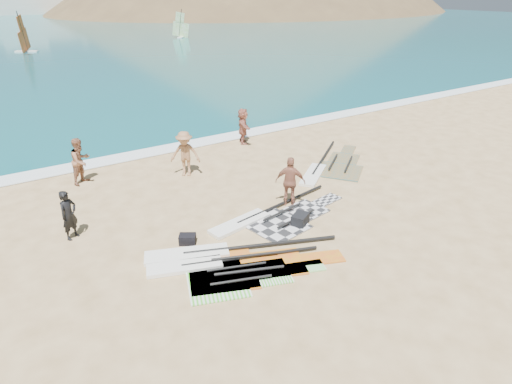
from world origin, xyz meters
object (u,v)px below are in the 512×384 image
gear_bag_near (300,220)px  beachgoer_mid (185,154)px  rig_red (228,259)px  rig_green (222,271)px  gear_bag_far (188,239)px  person_wetsuit (69,215)px  beachgoer_back (290,182)px  beachgoer_right (243,126)px  rig_orange (329,167)px  beachgoer_left (81,161)px  rig_grey (272,218)px

gear_bag_near → beachgoer_mid: 6.25m
rig_red → beachgoer_mid: (1.68, 6.58, 0.92)m
rig_green → gear_bag_far: bearing=114.0°
gear_bag_far → person_wetsuit: person_wetsuit is taller
gear_bag_far → beachgoer_back: 4.39m
rig_green → rig_red: bearing=59.9°
person_wetsuit → beachgoer_mid: 5.88m
rig_red → beachgoer_right: size_ratio=3.09×
gear_bag_far → person_wetsuit: (-2.94, 2.33, 0.67)m
gear_bag_near → beachgoer_mid: (-1.43, 6.04, 0.78)m
gear_bag_near → gear_bag_far: size_ratio=1.21×
rig_red → person_wetsuit: (-3.54, 3.87, 0.77)m
rig_orange → person_wetsuit: size_ratio=3.26×
beachgoer_left → beachgoer_mid: size_ratio=0.98×
rig_grey → beachgoer_right: 8.26m
rig_green → beachgoer_left: bearing=120.8°
rig_grey → beachgoer_right: bearing=55.5°
beachgoer_back → rig_green: bearing=73.2°
beachgoer_left → beachgoer_right: bearing=-30.0°
beachgoer_back → person_wetsuit: bearing=29.2°
rig_red → person_wetsuit: 5.30m
beachgoer_left → gear_bag_near: bearing=-89.9°
gear_bag_far → gear_bag_near: bearing=-15.1°
rig_orange → beachgoer_back: bearing=170.5°
rig_grey → beachgoer_mid: 5.35m
rig_orange → person_wetsuit: (-10.88, 0.08, 0.78)m
rig_orange → rig_red: rig_red is taller
rig_grey → rig_red: rig_red is taller
rig_green → beachgoer_back: 4.82m
gear_bag_near → beachgoer_right: 8.79m
gear_bag_far → person_wetsuit: bearing=141.6°
rig_grey → person_wetsuit: 6.59m
gear_bag_far → beachgoer_left: bearing=103.5°
rig_orange → gear_bag_far: gear_bag_far is taller
gear_bag_far → beachgoer_right: size_ratio=0.28×
rig_red → gear_bag_far: 1.65m
rig_green → person_wetsuit: (-3.10, 4.25, 0.78)m
gear_bag_near → gear_bag_far: 3.84m
beachgoer_left → beachgoer_mid: 4.18m
beachgoer_back → beachgoer_right: (2.22, 6.92, -0.02)m
beachgoer_left → beachgoer_mid: bearing=-57.0°
beachgoer_left → beachgoer_right: (8.12, 0.67, -0.04)m
rig_green → beachgoer_back: (4.15, 2.30, 0.89)m
rig_red → gear_bag_far: gear_bag_far is taller
gear_bag_near → beachgoer_back: 1.68m
rig_green → beachgoer_right: 11.23m
rig_orange → beachgoer_mid: 6.38m
rig_orange → rig_red: bearing=170.5°
gear_bag_far → beachgoer_back: bearing=5.1°
rig_grey → beachgoer_left: 8.31m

